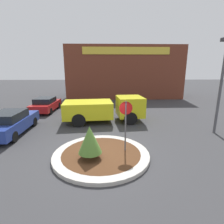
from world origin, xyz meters
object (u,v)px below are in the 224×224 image
Objects in this scene: utility_truck at (105,108)px; parked_sedan_blue at (10,123)px; stop_sign at (126,119)px; parked_sedan_red at (46,104)px; light_pole at (222,79)px.

utility_truck is 1.34× the size of parked_sedan_blue.
parked_sedan_blue is at bearing 157.31° from stop_sign.
parked_sedan_red is (-6.75, 8.97, -1.07)m from stop_sign.
stop_sign is at bearing -84.52° from utility_truck.
utility_truck is 6.43m from parked_sedan_blue.
parked_sedan_blue is (-6.96, 2.91, -1.02)m from stop_sign.
utility_truck is 1.45× the size of parked_sedan_red.
parked_sedan_red is 0.92× the size of parked_sedan_blue.
stop_sign reaches higher than utility_truck.
stop_sign is 0.45× the size of light_pole.
stop_sign is at bearing -113.08° from parked_sedan_blue.
stop_sign is 11.28m from parked_sedan_red.
utility_truck is at bearing 100.91° from stop_sign.
light_pole is (12.83, -6.32, 2.73)m from parked_sedan_red.
light_pole is (13.04, -0.27, 2.68)m from parked_sedan_blue.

